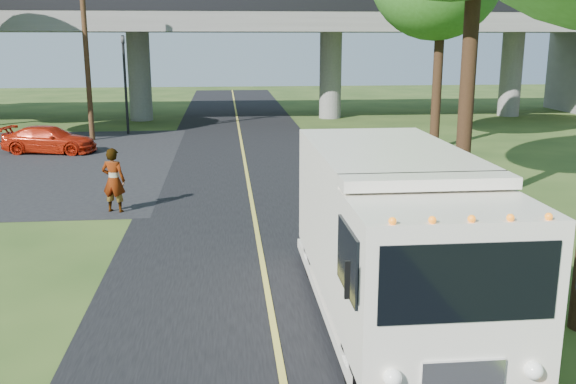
{
  "coord_description": "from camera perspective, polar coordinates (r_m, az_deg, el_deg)",
  "views": [
    {
      "loc": [
        -0.79,
        -9.07,
        5.09
      ],
      "look_at": [
        0.63,
        5.29,
        1.6
      ],
      "focal_mm": 40.0,
      "sensor_mm": 36.0,
      "label": 1
    }
  ],
  "objects": [
    {
      "name": "ground",
      "position": [
        10.43,
        -0.62,
        -15.61
      ],
      "size": [
        120.0,
        120.0,
        0.0
      ],
      "primitive_type": "plane",
      "color": "#273F16",
      "rests_on": "ground"
    },
    {
      "name": "road",
      "position": [
        19.75,
        -3.17,
        -1.33
      ],
      "size": [
        7.0,
        90.0,
        0.02
      ],
      "primitive_type": "cube",
      "color": "black",
      "rests_on": "ground"
    },
    {
      "name": "lane_line",
      "position": [
        19.75,
        -3.17,
        -1.27
      ],
      "size": [
        0.12,
        90.0,
        0.01
      ],
      "primitive_type": "cube",
      "color": "gold",
      "rests_on": "road"
    },
    {
      "name": "overpass",
      "position": [
        41.08,
        -4.66,
        12.81
      ],
      "size": [
        54.0,
        10.0,
        7.3
      ],
      "color": "slate",
      "rests_on": "ground"
    },
    {
      "name": "traffic_signal",
      "position": [
        35.51,
        -14.31,
        10.13
      ],
      "size": [
        0.18,
        0.22,
        5.2
      ],
      "color": "black",
      "rests_on": "ground"
    },
    {
      "name": "utility_pole",
      "position": [
        33.75,
        -17.52,
        12.14
      ],
      "size": [
        1.6,
        0.26,
        9.0
      ],
      "color": "#472D19",
      "rests_on": "ground"
    },
    {
      "name": "step_van",
      "position": [
        11.67,
        9.46,
        -3.57
      ],
      "size": [
        2.76,
        7.37,
        3.09
      ],
      "rotation": [
        0.0,
        0.0,
        0.0
      ],
      "color": "silver",
      "rests_on": "ground"
    },
    {
      "name": "red_sedan",
      "position": [
        30.87,
        -20.43,
        4.38
      ],
      "size": [
        4.4,
        2.42,
        1.21
      ],
      "primitive_type": "imported",
      "rotation": [
        0.0,
        0.0,
        1.39
      ],
      "color": "#AF1F0A",
      "rests_on": "ground"
    },
    {
      "name": "pedestrian",
      "position": [
        19.63,
        -15.24,
        1.0
      ],
      "size": [
        0.81,
        0.64,
        1.94
      ],
      "primitive_type": "imported",
      "rotation": [
        0.0,
        0.0,
        2.86
      ],
      "color": "gray",
      "rests_on": "ground"
    }
  ]
}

